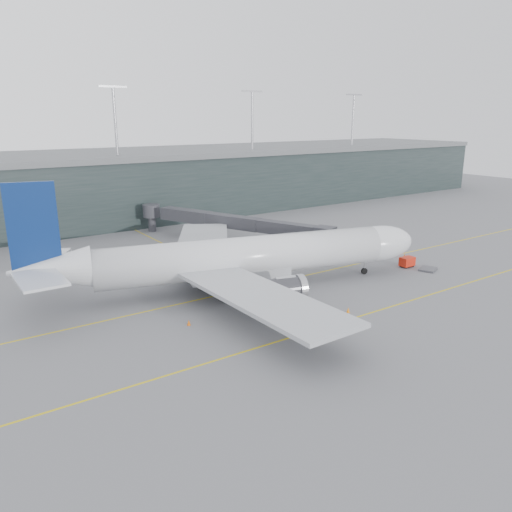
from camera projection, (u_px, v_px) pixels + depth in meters
ground at (208, 286)px, 70.59m from camera, size 320.00×320.00×0.00m
taxiline_a at (222, 294)px, 67.41m from camera, size 160.00×0.25×0.02m
taxiline_b at (297, 336)px, 54.70m from camera, size 160.00×0.25×0.02m
taxiline_lead_main at (178, 251)px, 89.20m from camera, size 0.25×60.00×0.02m
terminal at (84, 187)px, 114.60m from camera, size 240.00×36.00×29.00m
main_aircraft at (242, 258)px, 68.55m from camera, size 56.24×51.81×15.98m
jet_bridge at (233, 219)px, 95.38m from camera, size 16.92×43.19×5.69m
gse_cart at (407, 261)px, 79.50m from camera, size 2.35×1.50×1.60m
baggage_dolly at (428, 269)px, 77.98m from camera, size 3.55×3.24×0.29m
uld_a at (143, 270)px, 74.72m from camera, size 2.22×1.81×1.97m
uld_b at (153, 264)px, 78.22m from camera, size 1.99×1.62×1.75m
uld_c at (168, 263)px, 78.54m from camera, size 1.95×1.62×1.66m
cone_nose at (404, 256)px, 84.99m from camera, size 0.42×0.42×0.66m
cone_wing_stbd at (348, 310)px, 61.06m from camera, size 0.42×0.42×0.66m
cone_wing_port at (211, 260)px, 82.62m from camera, size 0.39×0.39×0.62m
cone_tail at (189, 323)px, 57.32m from camera, size 0.43×0.43×0.69m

